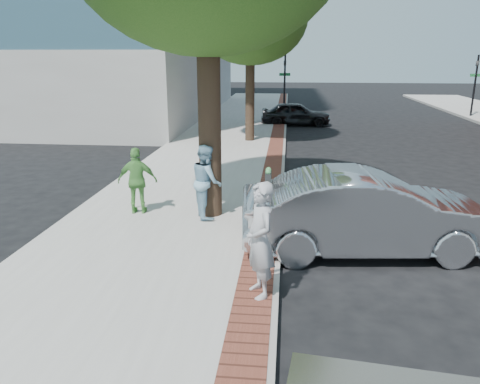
# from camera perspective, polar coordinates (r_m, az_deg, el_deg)

# --- Properties ---
(ground) EXTENTS (120.00, 120.00, 0.00)m
(ground) POSITION_cam_1_polar(r_m,az_deg,el_deg) (9.46, -1.75, -7.36)
(ground) COLOR black
(ground) RESTS_ON ground
(sidewalk) EXTENTS (5.00, 60.00, 0.15)m
(sidewalk) POSITION_cam_1_polar(r_m,az_deg,el_deg) (17.20, -3.23, 3.84)
(sidewalk) COLOR #9E9991
(sidewalk) RESTS_ON ground
(brick_strip) EXTENTS (0.60, 60.00, 0.01)m
(brick_strip) POSITION_cam_1_polar(r_m,az_deg,el_deg) (16.98, 4.13, 3.94)
(brick_strip) COLOR brown
(brick_strip) RESTS_ON sidewalk
(curb) EXTENTS (0.10, 60.00, 0.15)m
(curb) POSITION_cam_1_polar(r_m,az_deg,el_deg) (17.00, 5.31, 3.64)
(curb) COLOR gray
(curb) RESTS_ON ground
(office_base) EXTENTS (18.20, 22.20, 4.00)m
(office_base) POSITION_cam_1_polar(r_m,az_deg,el_deg) (33.75, -19.48, 12.44)
(office_base) COLOR gray
(office_base) RESTS_ON ground
(signal_near) EXTENTS (0.70, 0.15, 3.80)m
(signal_near) POSITION_cam_1_polar(r_m,az_deg,el_deg) (30.62, 5.47, 13.43)
(signal_near) COLOR black
(signal_near) RESTS_ON ground
(signal_far) EXTENTS (0.70, 0.15, 3.80)m
(signal_far) POSITION_cam_1_polar(r_m,az_deg,el_deg) (32.65, 26.76, 11.98)
(signal_far) COLOR black
(signal_far) RESTS_ON ground
(tree_far) EXTENTS (4.80, 4.80, 7.14)m
(tree_far) POSITION_cam_1_polar(r_m,az_deg,el_deg) (20.70, 1.28, 20.53)
(tree_far) COLOR black
(tree_far) RESTS_ON sidewalk
(parking_meter) EXTENTS (0.12, 0.32, 1.47)m
(parking_meter) POSITION_cam_1_polar(r_m,az_deg,el_deg) (9.50, 3.44, 0.46)
(parking_meter) COLOR gray
(parking_meter) RESTS_ON sidewalk
(person_gray) EXTENTS (0.68, 0.79, 1.85)m
(person_gray) POSITION_cam_1_polar(r_m,az_deg,el_deg) (7.22, 2.47, -5.92)
(person_gray) COLOR #A0A0A4
(person_gray) RESTS_ON sidewalk
(person_officer) EXTENTS (0.90, 1.01, 1.72)m
(person_officer) POSITION_cam_1_polar(r_m,az_deg,el_deg) (10.81, -4.08, 1.34)
(person_officer) COLOR #7FADC5
(person_officer) RESTS_ON sidewalk
(person_green) EXTENTS (0.97, 0.49, 1.59)m
(person_green) POSITION_cam_1_polar(r_m,az_deg,el_deg) (11.32, -12.38, 1.35)
(person_green) COLOR #569D47
(person_green) RESTS_ON sidewalk
(sedan_silver) EXTENTS (5.11, 2.23, 1.63)m
(sedan_silver) POSITION_cam_1_polar(r_m,az_deg,el_deg) (9.54, 15.33, -2.50)
(sedan_silver) COLOR #B5B7BD
(sedan_silver) RESTS_ON ground
(bg_car) EXTENTS (3.87, 1.67, 1.30)m
(bg_car) POSITION_cam_1_polar(r_m,az_deg,el_deg) (26.54, 6.81, 9.46)
(bg_car) COLOR black
(bg_car) RESTS_ON ground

